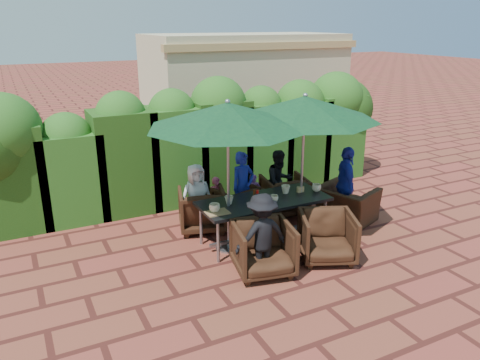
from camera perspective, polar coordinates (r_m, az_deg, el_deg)
name	(u,v)px	position (r m, az deg, el deg)	size (l,w,h in m)	color
ground	(248,240)	(8.09, 1.01, -7.31)	(80.00, 80.00, 0.00)	maroon
dining_table	(264,204)	(7.80, 2.93, -2.92)	(2.19, 0.90, 0.75)	black
umbrella_left	(228,115)	(7.10, -1.52, 7.87)	(2.51, 2.51, 2.46)	gray
umbrella_right	(305,108)	(7.79, 7.90, 8.67)	(2.47, 2.47, 2.46)	gray
chair_far_left	(202,208)	(8.36, -4.64, -3.37)	(0.80, 0.75, 0.83)	black
chair_far_mid	(238,202)	(8.66, -0.30, -2.75)	(0.73, 0.69, 0.75)	black
chair_far_right	(284,193)	(9.07, 5.43, -1.61)	(0.80, 0.75, 0.82)	black
chair_near_left	(263,246)	(6.94, 2.87, -8.06)	(0.83, 0.78, 0.85)	black
chair_near_right	(327,235)	(7.42, 10.61, -6.57)	(0.81, 0.76, 0.84)	black
chair_end_right	(347,198)	(8.92, 12.91, -2.21)	(0.99, 0.64, 0.86)	black
adult_far_left	(196,197)	(8.34, -5.33, -2.06)	(0.59, 0.35, 1.20)	silver
adult_far_mid	(243,187)	(8.59, 0.35, -0.89)	(0.48, 0.39, 1.33)	#1C279A
adult_far_right	(279,182)	(9.06, 4.82, -0.19)	(0.60, 0.36, 1.24)	black
adult_near_left	(262,235)	(6.81, 2.66, -6.68)	(0.80, 0.37, 1.26)	black
adult_end_right	(346,184)	(8.82, 12.76, -0.53)	(0.83, 0.42, 1.42)	#1C279A
child_left	(217,199)	(8.70, -2.84, -2.34)	(0.31, 0.25, 0.85)	#BF4365
child_right	(254,195)	(8.96, 1.67, -1.82)	(0.29, 0.24, 0.81)	#A152B3
pedestrian_a	(228,132)	(11.90, -1.42, 5.91)	(1.69, 0.60, 1.81)	#238341
pedestrian_b	(265,127)	(12.59, 3.06, 6.43)	(0.84, 0.51, 1.74)	#BF4365
pedestrian_c	(293,127)	(13.00, 6.47, 6.41)	(1.03, 0.47, 1.60)	gray
cup_a	(215,208)	(7.26, -3.12, -3.42)	(0.17, 0.17, 0.14)	beige
cup_b	(229,200)	(7.56, -1.35, -2.46)	(0.14, 0.14, 0.13)	beige
cup_c	(274,199)	(7.67, 4.17, -2.28)	(0.15, 0.15, 0.12)	beige
cup_d	(286,189)	(8.06, 5.58, -1.14)	(0.15, 0.15, 0.14)	beige
cup_e	(316,188)	(8.23, 9.31, -0.93)	(0.16, 0.16, 0.13)	beige
ketchup_bottle	(257,195)	(7.74, 2.13, -1.83)	(0.04, 0.04, 0.17)	#B20C0A
sauce_bottle	(254,194)	(7.75, 1.75, -1.78)	(0.04, 0.04, 0.17)	#4C230C
serving_tray	(217,213)	(7.23, -2.77, -3.98)	(0.35, 0.25, 0.02)	olive
number_block_left	(259,199)	(7.67, 2.29, -2.29)	(0.12, 0.06, 0.10)	tan
number_block_right	(300,189)	(8.15, 7.37, -1.14)	(0.12, 0.06, 0.10)	tan
hedge_wall	(192,136)	(9.60, -5.92, 5.41)	(9.10, 1.60, 2.52)	#1B3A0F
building	(244,86)	(15.21, 0.50, 11.40)	(6.20, 3.08, 3.20)	#BAAF8A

